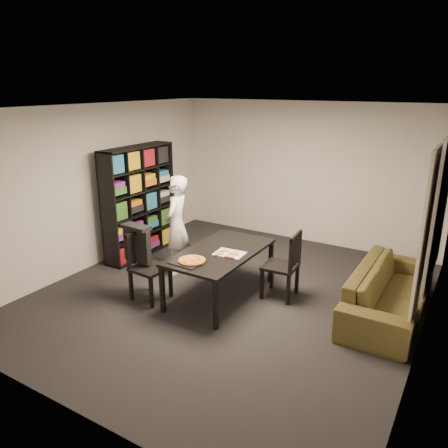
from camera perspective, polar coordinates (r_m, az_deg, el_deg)
The scene contains 16 objects.
room at distance 5.85m, azimuth 0.81°, elevation 2.13°, with size 5.01×5.51×2.61m.
window_pane at distance 5.66m, azimuth 26.49°, elevation 1.75°, with size 0.02×1.40×1.60m, color black.
window_frame at distance 5.66m, azimuth 26.44°, elevation 1.76°, with size 0.03×1.52×1.72m, color white.
curtain_left at distance 5.27m, azimuth 24.51°, elevation -3.09°, with size 0.03×0.70×2.25m, color beige.
curtain_right at distance 6.26m, azimuth 25.74°, elevation -0.08°, with size 0.03×0.70×2.25m, color beige.
bookshelf at distance 7.65m, azimuth -11.00°, elevation 2.88°, with size 0.35×1.50×1.90m, color black.
dining_table at distance 6.05m, azimuth -0.49°, elevation -4.06°, with size 0.92×1.65×0.69m.
chair_left at distance 6.16m, azimuth -10.30°, elevation -4.73°, with size 0.48×0.48×0.97m.
chair_right at distance 6.10m, azimuth 8.22°, elevation -4.85°, with size 0.48×0.48×0.97m.
draped_jacket at distance 6.16m, azimuth -11.30°, elevation -2.32°, with size 0.45×0.22×0.54m.
person at distance 6.80m, azimuth -6.23°, elevation -0.23°, with size 0.57×0.38×1.57m, color silver.
baking_tray at distance 5.66m, azimuth -4.88°, elevation -4.99°, with size 0.40×0.32×0.01m, color black.
pepperoni_pizza at distance 5.66m, azimuth -4.21°, elevation -4.76°, with size 0.35×0.35×0.03m.
kitchen_towel at distance 5.92m, azimuth 0.74°, elevation -3.87°, with size 0.40×0.30×0.01m, color white.
pizza_slices at distance 5.90m, azimuth 0.39°, elevation -3.85°, with size 0.37×0.31×0.01m, color gold, non-canonical shape.
sofa at distance 6.13m, azimuth 20.80°, elevation -8.22°, with size 2.14×0.84×0.63m, color #43391A.
Camera 1 is at (2.82, -4.87, 2.89)m, focal length 35.00 mm.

